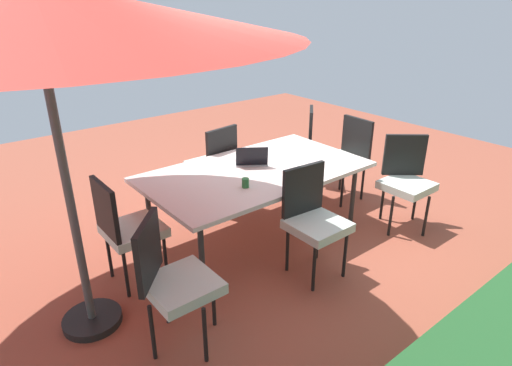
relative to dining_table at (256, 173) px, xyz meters
The scene contains 12 objects.
ground_plane 0.69m from the dining_table, ahead, with size 10.00×10.00×0.02m, color #9E4C38.
dining_table is the anchor object (origin of this frame).
patio_umbrella 2.42m from the dining_table, ahead, with size 3.14×3.14×2.41m.
chair_north 0.84m from the dining_table, 87.85° to the left, with size 0.47×0.48×0.98m.
chair_south 0.85m from the dining_table, 93.32° to the right, with size 0.48×0.49×0.98m.
chair_northeast 1.66m from the dining_table, 30.85° to the left, with size 0.59×0.59×0.98m.
chair_east 1.38m from the dining_table, ahead, with size 0.46×0.46×0.98m.
chair_northwest 1.60m from the dining_table, 148.20° to the left, with size 0.58×0.59×0.98m.
chair_southwest 1.58m from the dining_table, 149.86° to the right, with size 0.59×0.59×0.98m.
chair_west 1.43m from the dining_table, behind, with size 0.47×0.46×0.98m.
laptop 0.17m from the dining_table, 110.46° to the right, with size 0.40×0.38×0.21m.
cup 0.45m from the dining_table, 38.57° to the left, with size 0.07×0.07×0.09m, color #286B33.
Camera 1 is at (2.52, 3.12, 2.33)m, focal length 30.51 mm.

